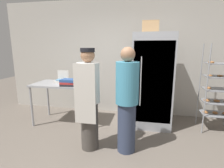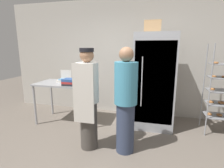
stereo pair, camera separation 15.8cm
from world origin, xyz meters
name	(u,v)px [view 1 (the left image)]	position (x,y,z in m)	size (l,w,h in m)	color
ground_plane	(110,164)	(0.00, 0.00, 0.00)	(14.00, 14.00, 0.00)	#6B6056
back_wall	(128,58)	(0.00, 2.17, 1.39)	(6.40, 0.12, 2.77)	#B7B2A8
refrigerator	(152,81)	(0.59, 1.48, 0.96)	(0.80, 0.74, 1.92)	#9EA0A5
baking_rack	(218,90)	(1.86, 1.48, 0.83)	(0.59, 0.46, 1.72)	#93969B
prep_counter	(62,88)	(-1.30, 1.22, 0.79)	(1.20, 0.71, 0.89)	#9EA0A5
donut_box	(61,80)	(-1.35, 1.28, 0.94)	(0.26, 0.21, 0.26)	silver
blender_pitcher	(78,77)	(-0.99, 1.38, 1.01)	(0.14, 0.14, 0.28)	#99999E
binder_stack	(69,82)	(-1.04, 1.01, 0.96)	(0.32, 0.25, 0.13)	#232328
cardboard_storage_box	(150,27)	(0.51, 1.55, 2.04)	(0.33, 0.27, 0.25)	tan
person_baker	(89,99)	(-0.41, 0.35, 0.85)	(0.35, 0.36, 1.64)	#47423D
person_customer	(127,101)	(0.19, 0.40, 0.84)	(0.35, 0.35, 1.65)	#333D56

